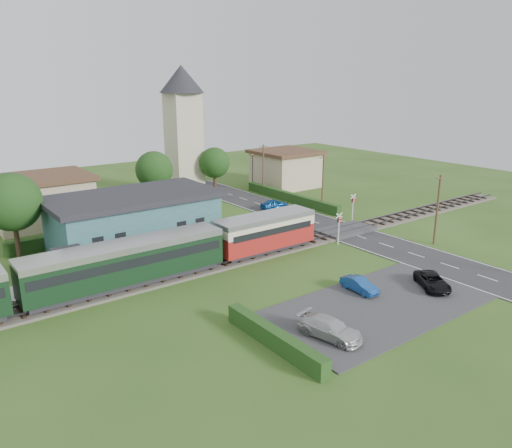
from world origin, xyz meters
TOP-DOWN VIEW (x-y plane):
  - ground at (0.00, 0.00)m, footprint 120.00×120.00m
  - railway_track at (0.00, 2.00)m, footprint 76.00×3.20m
  - road at (10.00, 0.00)m, footprint 6.00×70.00m
  - car_park at (-1.50, -12.00)m, footprint 17.00×9.00m
  - crossing_deck at (10.00, 2.00)m, footprint 6.20×3.40m
  - platform at (-10.00, 5.20)m, footprint 30.00×3.00m
  - equipment_hut at (-18.00, 5.20)m, footprint 2.30×2.30m
  - station_building at (-10.00, 10.99)m, footprint 16.00×9.00m
  - train at (-17.76, 2.00)m, footprint 43.20×2.90m
  - church_tower at (5.00, 28.00)m, footprint 6.00×6.00m
  - house_west at (-15.00, 25.00)m, footprint 10.80×8.80m
  - house_east at (20.00, 24.00)m, footprint 8.80×8.80m
  - hedge_carpark at (-11.00, -12.00)m, footprint 0.80×9.00m
  - hedge_roadside at (14.20, 16.00)m, footprint 0.80×18.00m
  - hedge_station at (-10.00, 15.50)m, footprint 22.00×0.80m
  - tree_a at (-20.00, 14.00)m, footprint 5.20×5.20m
  - tree_b at (-2.00, 23.00)m, footprint 4.60×4.60m
  - tree_c at (8.00, 25.00)m, footprint 4.20×4.20m
  - utility_pole_b at (14.20, -6.00)m, footprint 1.40×0.22m
  - utility_pole_c at (14.20, 10.00)m, footprint 1.40×0.22m
  - utility_pole_d at (14.20, 22.00)m, footprint 1.40×0.22m
  - crossing_signal_near at (6.40, -0.41)m, footprint 0.84×0.28m
  - crossing_signal_far at (13.60, 4.39)m, footprint 0.84×0.28m
  - streetlamp_east at (16.00, 27.00)m, footprint 0.30×0.30m
  - car_on_road at (9.99, 14.15)m, footprint 3.78×1.81m
  - car_park_blue at (-0.60, -9.50)m, footprint 1.25×3.31m
  - car_park_silver at (-7.50, -13.24)m, footprint 2.70×4.65m
  - car_park_dark at (4.50, -12.47)m, footprint 3.74×4.34m
  - pedestrian_near at (-2.44, 4.96)m, footprint 0.77×0.57m
  - pedestrian_far at (-13.91, 5.04)m, footprint 0.84×0.97m

SIDE VIEW (x-z plane):
  - ground at x=0.00m, z-range 0.00..0.00m
  - road at x=10.00m, z-range 0.00..0.05m
  - car_park at x=-1.50m, z-range 0.00..0.08m
  - railway_track at x=0.00m, z-range -0.13..0.36m
  - crossing_deck at x=10.00m, z-range 0.00..0.45m
  - platform at x=-10.00m, z-range 0.00..0.45m
  - hedge_carpark at x=-11.00m, z-range 0.00..1.20m
  - hedge_roadside at x=14.20m, z-range 0.00..1.20m
  - car_park_blue at x=-0.60m, z-range 0.08..1.16m
  - car_park_dark at x=4.50m, z-range 0.08..1.19m
  - hedge_station at x=-10.00m, z-range 0.00..1.30m
  - car_on_road at x=9.99m, z-range 0.05..1.30m
  - car_park_silver at x=-7.50m, z-range 0.08..1.35m
  - pedestrian_far at x=-13.91m, z-range 0.45..2.15m
  - pedestrian_near at x=-2.44m, z-range 0.45..2.38m
  - equipment_hut at x=-18.00m, z-range 0.47..3.02m
  - crossing_signal_near at x=6.40m, z-range 0.50..3.78m
  - crossing_signal_far at x=13.60m, z-range 0.50..3.78m
  - train at x=-17.76m, z-range 0.48..3.88m
  - station_building at x=-10.00m, z-range 0.04..5.34m
  - house_west at x=-15.00m, z-range 0.04..5.54m
  - house_east at x=20.00m, z-range 0.05..5.55m
  - streetlamp_east at x=16.00m, z-range 0.46..5.62m
  - utility_pole_b at x=14.20m, z-range 0.13..7.13m
  - utility_pole_c at x=14.20m, z-range 0.13..7.13m
  - utility_pole_d at x=14.20m, z-range 0.13..7.13m
  - tree_c at x=8.00m, z-range 1.26..8.04m
  - tree_b at x=-2.00m, z-range 1.35..8.69m
  - tree_a at x=-20.00m, z-range 1.38..9.38m
  - church_tower at x=5.00m, z-range 1.43..19.03m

